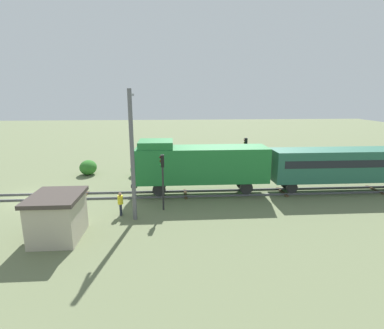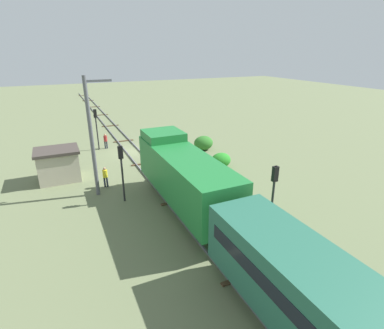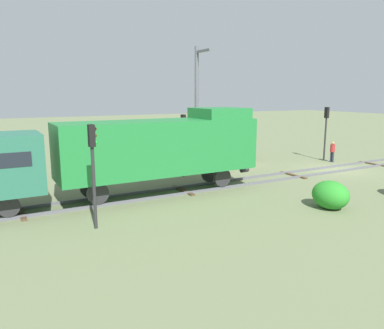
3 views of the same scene
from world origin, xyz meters
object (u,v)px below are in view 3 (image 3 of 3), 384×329
(traffic_signal_near, at_px, (326,124))
(traffic_signal_far, at_px, (93,157))
(worker_by_signal, at_px, (215,157))
(relay_hut, at_px, (225,144))
(catenary_mast, at_px, (197,106))
(traffic_signal_mid, at_px, (183,134))
(worker_near_track, at_px, (332,150))
(locomotive, at_px, (163,145))

(traffic_signal_near, relative_size, traffic_signal_far, 1.03)
(worker_by_signal, xyz_separation_m, relay_hut, (3.30, -3.15, 0.40))
(traffic_signal_near, height_order, catenary_mast, catenary_mast)
(traffic_signal_mid, xyz_separation_m, worker_by_signal, (0.80, -3.03, -1.94))
(catenary_mast, bearing_deg, worker_near_track, -102.49)
(worker_near_track, relative_size, relay_hut, 0.49)
(locomotive, distance_m, traffic_signal_near, 16.73)
(relay_hut, bearing_deg, catenary_mast, 121.03)
(worker_near_track, distance_m, catenary_mast, 12.33)
(locomotive, bearing_deg, traffic_signal_near, -78.97)
(traffic_signal_far, distance_m, catenary_mast, 13.10)
(worker_near_track, xyz_separation_m, catenary_mast, (2.54, 11.48, 3.69))
(locomotive, xyz_separation_m, worker_by_signal, (4.20, -6.08, -1.78))
(worker_by_signal, relative_size, relay_hut, 0.49)
(traffic_signal_near, xyz_separation_m, traffic_signal_mid, (0.20, 13.37, -0.17))
(traffic_signal_near, distance_m, catenary_mast, 11.68)
(catenary_mast, bearing_deg, locomotive, 134.80)
(locomotive, distance_m, worker_near_track, 16.73)
(traffic_signal_near, xyz_separation_m, worker_near_track, (-0.80, -0.04, -2.12))
(worker_by_signal, distance_m, catenary_mast, 3.92)
(relay_hut, bearing_deg, traffic_signal_mid, 123.58)
(traffic_signal_mid, height_order, catenary_mast, catenary_mast)
(locomotive, bearing_deg, traffic_signal_far, 126.79)
(traffic_signal_far, bearing_deg, relay_hut, -51.67)
(catenary_mast, bearing_deg, relay_hut, -58.97)
(traffic_signal_near, xyz_separation_m, relay_hut, (4.30, 7.19, -1.72))
(worker_near_track, bearing_deg, traffic_signal_near, 86.43)
(traffic_signal_near, relative_size, relay_hut, 1.29)
(traffic_signal_near, bearing_deg, worker_by_signal, 84.48)
(traffic_signal_near, xyz_separation_m, traffic_signal_far, (-6.80, 21.23, -0.09))
(traffic_signal_far, bearing_deg, locomotive, -53.21)
(relay_hut, bearing_deg, worker_near_track, -125.18)
(locomotive, relative_size, relay_hut, 3.31)
(worker_near_track, relative_size, worker_by_signal, 1.00)
(traffic_signal_far, relative_size, relay_hut, 1.25)
(worker_near_track, distance_m, relay_hut, 8.86)
(locomotive, distance_m, traffic_signal_mid, 4.57)
(locomotive, distance_m, relay_hut, 11.97)
(worker_by_signal, height_order, catenary_mast, catenary_mast)
(locomotive, xyz_separation_m, traffic_signal_near, (3.20, -16.42, 0.34))
(traffic_signal_near, height_order, worker_by_signal, traffic_signal_near)
(traffic_signal_far, relative_size, worker_near_track, 2.57)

